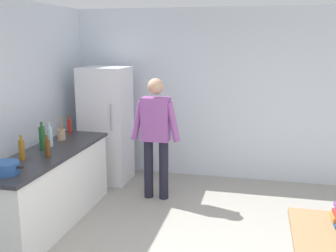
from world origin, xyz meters
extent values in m
cube|color=silver|center=(0.00, 3.00, 1.35)|extent=(6.40, 0.12, 2.70)
cube|color=white|center=(-2.00, 0.80, 0.43)|extent=(0.60, 2.12, 0.86)
cube|color=#2D2D33|center=(-2.00, 0.80, 0.88)|extent=(0.64, 2.20, 0.04)
cube|color=white|center=(-1.90, 2.40, 0.90)|extent=(0.70, 0.64, 1.80)
cylinder|color=#B2B2B7|center=(-1.68, 2.06, 1.10)|extent=(0.02, 0.02, 0.40)
cylinder|color=#1E1E2D|center=(-1.06, 1.85, 0.42)|extent=(0.13, 0.13, 0.84)
cylinder|color=#1E1E2D|center=(-0.84, 1.85, 0.42)|extent=(0.13, 0.13, 0.84)
cube|color=#99519E|center=(-0.95, 1.85, 1.14)|extent=(0.38, 0.22, 0.60)
sphere|color=tan|center=(-0.95, 1.85, 1.59)|extent=(0.22, 0.22, 0.22)
cylinder|color=#99519E|center=(-1.20, 1.81, 1.12)|extent=(0.20, 0.09, 0.55)
cylinder|color=#99519E|center=(-0.70, 1.81, 1.12)|extent=(0.20, 0.09, 0.55)
cylinder|color=#285193|center=(-2.00, -0.01, 0.96)|extent=(0.28, 0.28, 0.12)
cube|color=black|center=(-1.83, -0.01, 0.98)|extent=(0.06, 0.03, 0.02)
cylinder|color=tan|center=(-2.13, 1.38, 0.97)|extent=(0.11, 0.11, 0.14)
cylinder|color=olive|center=(-2.11, 1.38, 1.11)|extent=(0.02, 0.05, 0.22)
cylinder|color=olive|center=(-2.11, 1.37, 1.11)|extent=(0.02, 0.04, 0.22)
cylinder|color=#5B3314|center=(-1.88, 0.60, 1.00)|extent=(0.06, 0.06, 0.20)
cylinder|color=#5B3314|center=(-1.88, 0.60, 1.13)|extent=(0.02, 0.02, 0.06)
cylinder|color=#B22319|center=(-2.23, 1.81, 0.99)|extent=(0.06, 0.06, 0.18)
cylinder|color=#B22319|center=(-2.23, 1.81, 1.11)|extent=(0.02, 0.02, 0.06)
cylinder|color=#1E5123|center=(-2.11, 0.88, 1.04)|extent=(0.08, 0.08, 0.28)
cylinder|color=#1E5123|center=(-2.11, 0.88, 1.21)|extent=(0.03, 0.03, 0.06)
cylinder|color=#996619|center=(-2.11, 0.46, 1.01)|extent=(0.06, 0.06, 0.22)
cylinder|color=#996619|center=(-2.11, 0.46, 1.15)|extent=(0.03, 0.03, 0.06)
cylinder|color=silver|center=(-2.10, 1.05, 1.02)|extent=(0.07, 0.07, 0.24)
cylinder|color=silver|center=(-2.10, 1.05, 1.17)|extent=(0.03, 0.03, 0.06)
camera|label=1|loc=(0.39, -3.21, 2.17)|focal=41.71mm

